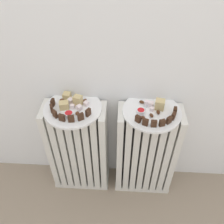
{
  "coord_description": "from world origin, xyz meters",
  "views": [
    {
      "loc": [
        0.05,
        -0.59,
        1.41
      ],
      "look_at": [
        0.0,
        0.28,
        0.62
      ],
      "focal_mm": 38.01,
      "sensor_mm": 36.0,
      "label": 1
    }
  ],
  "objects": [
    {
      "name": "dark_cake_slice_right_1",
      "position": [
        0.16,
        0.18,
        0.65
      ],
      "size": [
        0.03,
        0.02,
        0.04
      ],
      "primitive_type": "cube",
      "rotation": [
        0.0,
        0.0,
        -0.36
      ],
      "color": "#382114",
      "rests_on": "plate_right"
    },
    {
      "name": "dark_cake_slice_left_4",
      "position": [
        -0.18,
        0.18,
        0.66
      ],
      "size": [
        0.03,
        0.02,
        0.04
      ],
      "primitive_type": "cube",
      "rotation": [
        0.0,
        0.0,
        0.13
      ],
      "color": "#382114",
      "rests_on": "plate_left"
    },
    {
      "name": "ground_plane",
      "position": [
        0.0,
        0.0,
        0.0
      ],
      "size": [
        6.0,
        6.0,
        0.0
      ],
      "primitive_type": "plane",
      "color": "gray"
    },
    {
      "name": "turkish_delight_right_1",
      "position": [
        0.2,
        0.28,
        0.65
      ],
      "size": [
        0.03,
        0.03,
        0.02
      ],
      "primitive_type": "cube",
      "rotation": [
        0.0,
        0.0,
        1.05
      ],
      "color": "white",
      "rests_on": "plate_right"
    },
    {
      "name": "medjool_date_left_1",
      "position": [
        -0.16,
        0.23,
        0.64
      ],
      "size": [
        0.02,
        0.03,
        0.02
      ],
      "primitive_type": "ellipsoid",
      "rotation": [
        0.0,
        0.0,
        1.32
      ],
      "color": "#4C2814",
      "rests_on": "plate_left"
    },
    {
      "name": "turkish_delight_right_0",
      "position": [
        0.17,
        0.33,
        0.65
      ],
      "size": [
        0.02,
        0.02,
        0.02
      ],
      "primitive_type": "cube",
      "rotation": [
        0.0,
        0.0,
        1.46
      ],
      "color": "white",
      "rests_on": "plate_right"
    },
    {
      "name": "turkish_delight_left_0",
      "position": [
        -0.19,
        0.28,
        0.65
      ],
      "size": [
        0.02,
        0.02,
        0.02
      ],
      "primitive_type": "cube",
      "rotation": [
        0.0,
        0.0,
        1.53
      ],
      "color": "white",
      "rests_on": "plate_left"
    },
    {
      "name": "turkish_delight_right_2",
      "position": [
        0.19,
        0.31,
        0.65
      ],
      "size": [
        0.03,
        0.03,
        0.02
      ],
      "primitive_type": "cube",
      "rotation": [
        0.0,
        0.0,
        1.37
      ],
      "color": "white",
      "rests_on": "plate_right"
    },
    {
      "name": "dark_cake_slice_left_5",
      "position": [
        -0.14,
        0.2,
        0.66
      ],
      "size": [
        0.03,
        0.03,
        0.04
      ],
      "primitive_type": "cube",
      "rotation": [
        0.0,
        0.0,
        0.58
      ],
      "color": "#382114",
      "rests_on": "plate_left"
    },
    {
      "name": "marble_cake_slice_left_1",
      "position": [
        -0.17,
        0.3,
        0.66
      ],
      "size": [
        0.05,
        0.04,
        0.05
      ],
      "primitive_type": "cube",
      "rotation": [
        0.0,
        0.0,
        -0.31
      ],
      "color": "tan",
      "rests_on": "plate_left"
    },
    {
      "name": "dark_cake_slice_right_2",
      "position": [
        0.2,
        0.17,
        0.65
      ],
      "size": [
        0.03,
        0.01,
        0.04
      ],
      "primitive_type": "cube",
      "rotation": [
        0.0,
        0.0,
        -0.0
      ],
      "color": "#382114",
      "rests_on": "plate_right"
    },
    {
      "name": "medjool_date_left_0",
      "position": [
        -0.26,
        0.32,
        0.64
      ],
      "size": [
        0.03,
        0.02,
        0.02
      ],
      "primitive_type": "ellipsoid",
      "rotation": [
        0.0,
        0.0,
        0.13
      ],
      "color": "#4C2814",
      "rests_on": "plate_left"
    },
    {
      "name": "medjool_date_right_0",
      "position": [
        0.15,
        0.33,
        0.64
      ],
      "size": [
        0.03,
        0.02,
        0.02
      ],
      "primitive_type": "ellipsoid",
      "rotation": [
        0.0,
        0.0,
        2.72
      ],
      "color": "#4C2814",
      "rests_on": "plate_right"
    },
    {
      "name": "plate_left",
      "position": [
        -0.2,
        0.28,
        0.63
      ],
      "size": [
        0.29,
        0.29,
        0.01
      ],
      "primitive_type": "cylinder",
      "color": "white",
      "rests_on": "radiator_left"
    },
    {
      "name": "dark_cake_slice_left_0",
      "position": [
        -0.3,
        0.29,
        0.66
      ],
      "size": [
        0.02,
        0.03,
        0.04
      ],
      "primitive_type": "cube",
      "rotation": [
        0.0,
        0.0,
        -1.66
      ],
      "color": "#382114",
      "rests_on": "plate_left"
    },
    {
      "name": "dark_cake_slice_left_1",
      "position": [
        -0.29,
        0.25,
        0.66
      ],
      "size": [
        0.02,
        0.03,
        0.04
      ],
      "primitive_type": "cube",
      "rotation": [
        0.0,
        0.0,
        -1.22
      ],
      "color": "#382114",
      "rests_on": "plate_left"
    },
    {
      "name": "turkish_delight_left_3",
      "position": [
        -0.16,
        0.27,
        0.65
      ],
      "size": [
        0.03,
        0.03,
        0.02
      ],
      "primitive_type": "cube",
      "rotation": [
        0.0,
        0.0,
        0.77
      ],
      "color": "white",
      "rests_on": "plate_left"
    },
    {
      "name": "plate_right",
      "position": [
        0.2,
        0.28,
        0.63
      ],
      "size": [
        0.29,
        0.29,
        0.01
      ],
      "primitive_type": "cylinder",
      "color": "white",
      "rests_on": "radiator_right"
    },
    {
      "name": "dark_cake_slice_right_0",
      "position": [
        0.12,
        0.2,
        0.65
      ],
      "size": [
        0.03,
        0.03,
        0.04
      ],
      "primitive_type": "cube",
      "rotation": [
        0.0,
        0.0,
        -0.72
      ],
      "color": "#382114",
      "rests_on": "plate_right"
    },
    {
      "name": "dark_cake_slice_left_3",
      "position": [
        -0.23,
        0.19,
        0.66
      ],
      "size": [
        0.03,
        0.02,
        0.04
      ],
      "primitive_type": "cube",
      "rotation": [
        0.0,
        0.0,
        -0.32
      ],
      "color": "#382114",
      "rests_on": "plate_left"
    },
    {
      "name": "dark_cake_slice_right_5",
      "position": [
        0.29,
        0.23,
        0.65
      ],
      "size": [
        0.03,
        0.03,
        0.04
      ],
      "primitive_type": "cube",
      "rotation": [
        0.0,
        0.0,
        1.07
      ],
      "color": "#382114",
      "rests_on": "plate_right"
    },
    {
      "name": "fork",
      "position": [
        0.16,
        0.29,
        0.64
      ],
      "size": [
        0.03,
        0.09,
        0.0
      ],
      "color": "#B7B7BC",
      "rests_on": "plate_right"
    },
    {
      "name": "dark_cake_slice_right_3",
      "position": [
        0.23,
        0.18,
        0.65
      ],
      "size": [
        0.03,
        0.02,
        0.04
      ],
      "primitive_type": "cube",
      "rotation": [
        0.0,
        0.0,
        0.36
      ],
      "color": "#382114",
      "rests_on": "plate_right"
    },
    {
      "name": "medjool_date_right_1",
      "position": [
        0.22,
        0.26,
        0.64
      ],
      "size": [
        0.02,
        0.03,
        0.02
      ],
      "primitive_type": "ellipsoid",
      "rotation": [
        0.0,
        0.0,
        1.82
      ],
      "color": "#4C2814",
      "rests_on": "plate_right"
    },
    {
      "name": "turkish_delight_left_1",
      "position": [
        -0.13,
        0.3,
        0.65
      ],
      "size": [
        0.03,
        0.03,
        0.02
      ],
      "primitive_type": "cube",
      "rotation": [
        0.0,
        0.0,
        0.99
      ],
      "color": "white",
      "rests_on": "plate_left"
    },
    {
      "name": "marble_cake_slice_left_2",
      "position": [
        -0.23,
        0.34,
        0.65
      ],
      "size": [
        0.04,
        0.04,
        0.04
      ],
      "primitive_type": "cube",
      "rotation": [
        0.0,
        0.0,
        -0.08
      ],
      "color": "tan",
      "rests_on": "plate_left"
    },
    {
      "name": "medjool_date_right_2",
      "position": [
        0.15,
        0.22,
        0.64
      ],
      "size": [
        0.03,
        0.02,
        0.02
      ],
      "primitive_type": "ellipsoid",
      "rotation": [
        0.0,
        0.0,
        0.3
      ],
      "color": "#4C2814",
      "rests_on": "plate_right"
    },
    {
      "name": "dark_cake_slice_left_6",
      "position": [
        -0.11,
        0.23,
        0.66
      ],
      "size": [
        0.03,
        0.03,
        0.04
      ],
      "primitive_type": "cube",
      "rotation": [
        0.0,
        0.0,
        1.03
      ],
      "color": "#382114",
      "rests_on": "plate_left"
    },
    {
      "name": "radiator_left",
      "position": [
        -0.2,
        0.28,
        0.31
      ],
      "size": [
        0.34,
        0.16,
        0.62
      ],
      "color": "silver",
      "rests_on": "ground_plane"
    },
    {
      "name": "jam_bowl_left",
      "position": [
        -0.2,
        0.22,
        0.65
      ],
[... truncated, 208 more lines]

